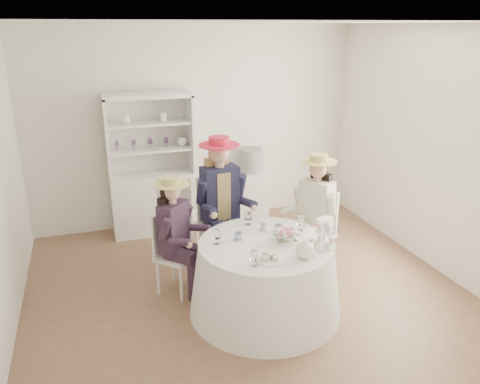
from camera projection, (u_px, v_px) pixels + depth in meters
name	position (u px, v px, depth m)	size (l,w,h in m)	color
ground	(243.00, 286.00, 5.09)	(4.50, 4.50, 0.00)	brown
ceiling	(244.00, 22.00, 4.18)	(4.50, 4.50, 0.00)	white
wall_back	(196.00, 127.00, 6.42)	(4.50, 4.50, 0.00)	white
wall_front	(349.00, 256.00, 2.85)	(4.50, 4.50, 0.00)	white
wall_right	(431.00, 149.00, 5.30)	(4.50, 4.50, 0.00)	white
tea_table	(265.00, 277.00, 4.54)	(1.48, 1.48, 0.74)	white
hutch	(153.00, 185.00, 6.24)	(1.27, 0.83, 1.87)	silver
side_table	(250.00, 195.00, 6.74)	(0.46, 0.46, 0.71)	silver
hatbox	(251.00, 160.00, 6.57)	(0.33, 0.33, 0.33)	black
guest_left	(176.00, 229.00, 4.75)	(0.54, 0.54, 1.27)	silver
guest_mid	(221.00, 197.00, 5.17)	(0.58, 0.60, 1.56)	silver
guest_right	(315.00, 208.00, 5.13)	(0.59, 0.55, 1.39)	silver
spare_chair	(177.00, 213.00, 5.58)	(0.56, 0.56, 1.03)	silver
teacup_a	(239.00, 237.00, 4.46)	(0.08, 0.08, 0.07)	white
teacup_b	(263.00, 227.00, 4.67)	(0.07, 0.07, 0.06)	white
teacup_c	(279.00, 228.00, 4.65)	(0.08, 0.08, 0.06)	white
flower_bowl	(285.00, 237.00, 4.48)	(0.20, 0.20, 0.05)	white
flower_arrangement	(287.00, 232.00, 4.42)	(0.19, 0.19, 0.07)	pink
table_teapot	(305.00, 250.00, 4.11)	(0.23, 0.16, 0.17)	white
sandwich_plate	(270.00, 258.00, 4.10)	(0.28, 0.28, 0.06)	white
cupcake_stand	(324.00, 238.00, 4.32)	(0.23, 0.23, 0.22)	white
stemware_set	(266.00, 236.00, 4.39)	(0.96, 0.92, 0.15)	white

